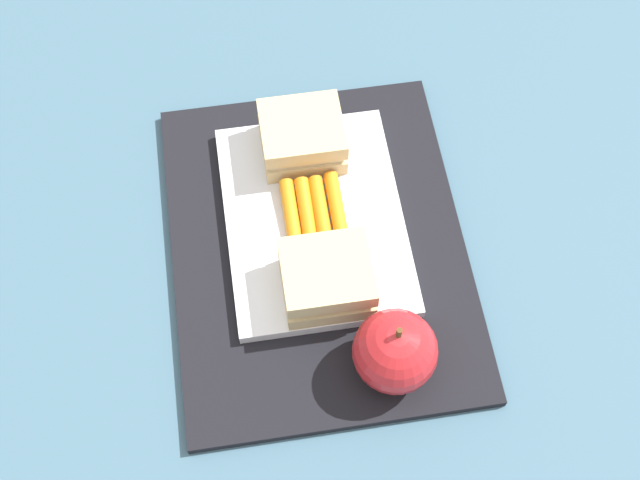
{
  "coord_description": "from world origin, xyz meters",
  "views": [
    {
      "loc": [
        0.38,
        -0.06,
        0.73
      ],
      "look_at": [
        0.01,
        0.0,
        0.04
      ],
      "focal_mm": 47.41,
      "sensor_mm": 36.0,
      "label": 1
    }
  ],
  "objects_px": {
    "sandwich_half_right": "(327,278)",
    "sandwich_half_left": "(302,137)",
    "carrot_sticks_bundle": "(314,213)",
    "apple": "(395,351)",
    "food_tray": "(314,219)"
  },
  "relations": [
    {
      "from": "sandwich_half_right",
      "to": "sandwich_half_left",
      "type": "bearing_deg",
      "value": 180.0
    },
    {
      "from": "sandwich_half_left",
      "to": "sandwich_half_right",
      "type": "xyz_separation_m",
      "value": [
        0.16,
        0.0,
        0.0
      ]
    },
    {
      "from": "carrot_sticks_bundle",
      "to": "apple",
      "type": "distance_m",
      "value": 0.16
    },
    {
      "from": "apple",
      "to": "sandwich_half_right",
      "type": "bearing_deg",
      "value": -149.36
    },
    {
      "from": "food_tray",
      "to": "sandwich_half_left",
      "type": "bearing_deg",
      "value": 180.0
    },
    {
      "from": "sandwich_half_left",
      "to": "sandwich_half_right",
      "type": "bearing_deg",
      "value": 0.0
    },
    {
      "from": "sandwich_half_right",
      "to": "carrot_sticks_bundle",
      "type": "xyz_separation_m",
      "value": [
        -0.08,
        -0.0,
        -0.01
      ]
    },
    {
      "from": "food_tray",
      "to": "sandwich_half_right",
      "type": "distance_m",
      "value": 0.08
    },
    {
      "from": "carrot_sticks_bundle",
      "to": "apple",
      "type": "xyz_separation_m",
      "value": [
        0.16,
        0.05,
        0.02
      ]
    },
    {
      "from": "sandwich_half_right",
      "to": "apple",
      "type": "relative_size",
      "value": 0.94
    },
    {
      "from": "sandwich_half_left",
      "to": "sandwich_half_right",
      "type": "distance_m",
      "value": 0.16
    },
    {
      "from": "carrot_sticks_bundle",
      "to": "apple",
      "type": "bearing_deg",
      "value": 16.72
    },
    {
      "from": "sandwich_half_left",
      "to": "carrot_sticks_bundle",
      "type": "height_order",
      "value": "sandwich_half_left"
    },
    {
      "from": "sandwich_half_left",
      "to": "food_tray",
      "type": "bearing_deg",
      "value": 0.0
    },
    {
      "from": "carrot_sticks_bundle",
      "to": "apple",
      "type": "relative_size",
      "value": 0.93
    }
  ]
}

